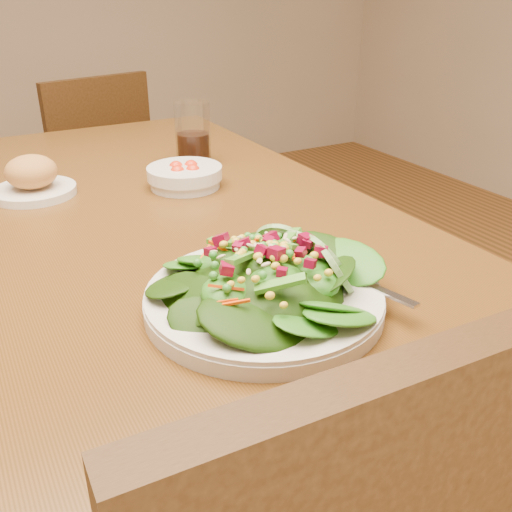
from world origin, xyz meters
TOP-DOWN VIEW (x-y plane):
  - dining_table at (0.00, 0.00)m, footprint 0.90×1.40m
  - chair_far at (0.20, 1.10)m, footprint 0.47×0.47m
  - salad_plate at (0.08, -0.37)m, footprint 0.30×0.30m
  - bread_plate at (-0.10, 0.20)m, footprint 0.15×0.15m
  - tomato_bowl at (0.17, 0.11)m, footprint 0.15×0.15m
  - drinking_glass at (0.25, 0.25)m, footprint 0.08×0.08m

SIDE VIEW (x-z plane):
  - chair_far at x=0.20m, z-range 0.02..0.87m
  - dining_table at x=0.00m, z-range 0.27..1.02m
  - tomato_bowl at x=0.17m, z-range 0.75..0.80m
  - bread_plate at x=-0.10m, z-range 0.74..0.82m
  - salad_plate at x=0.08m, z-range 0.74..0.82m
  - drinking_glass at x=0.25m, z-range 0.74..0.87m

